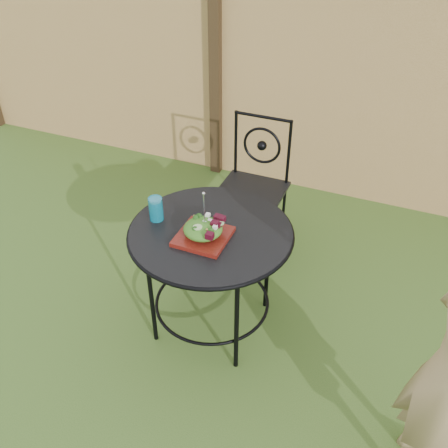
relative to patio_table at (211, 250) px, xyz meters
name	(u,v)px	position (x,y,z in m)	size (l,w,h in m)	color
ground	(280,402)	(0.57, -0.39, -0.59)	(60.00, 60.00, 0.00)	#2D4B18
fence	(376,92)	(0.57, 1.80, 0.36)	(8.00, 0.12, 1.90)	tan
patio_table	(211,250)	(0.00, 0.00, 0.00)	(0.92, 0.92, 0.72)	black
patio_chair	(254,182)	(-0.07, 0.90, -0.08)	(0.46, 0.46, 0.95)	black
salad_plate	(203,237)	(-0.01, -0.08, 0.15)	(0.27, 0.27, 0.02)	#4A120A
salad	(203,229)	(-0.01, -0.08, 0.20)	(0.21, 0.21, 0.08)	#235614
fork	(204,209)	(0.00, -0.08, 0.33)	(0.01, 0.01, 0.18)	silver
drinking_glass	(156,209)	(-0.33, -0.02, 0.21)	(0.08, 0.08, 0.14)	#0C738F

